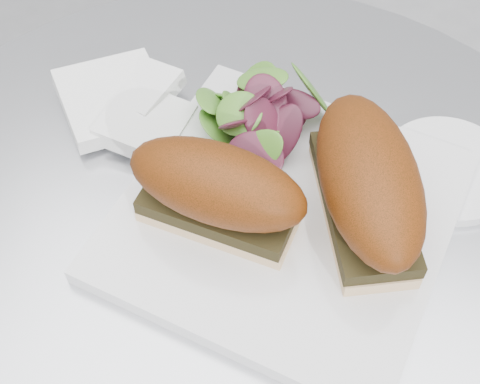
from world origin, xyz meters
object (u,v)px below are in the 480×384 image
object	(u,v)px
sandwich_right	(368,184)
saucer	(449,169)
plate	(285,215)
sandwich_left	(217,190)

from	to	relation	value
sandwich_right	saucer	distance (m)	0.12
plate	sandwich_right	bearing A→B (deg)	11.91
plate	sandwich_right	xyz separation A→B (m)	(0.06, 0.01, 0.05)
sandwich_right	saucer	world-z (taller)	sandwich_right
plate	saucer	bearing A→B (deg)	35.81
sandwich_right	saucer	bearing A→B (deg)	116.50
plate	sandwich_left	world-z (taller)	sandwich_left
sandwich_right	saucer	xyz separation A→B (m)	(0.07, 0.08, -0.05)
sandwich_left	sandwich_right	xyz separation A→B (m)	(0.11, 0.04, 0.00)
plate	sandwich_left	size ratio (longest dim) A/B	1.74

